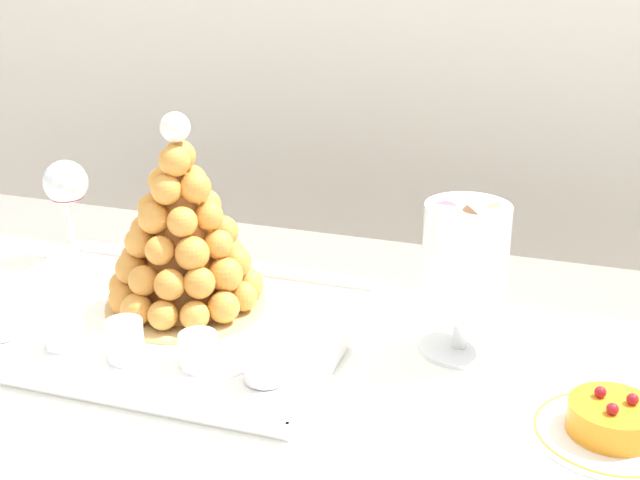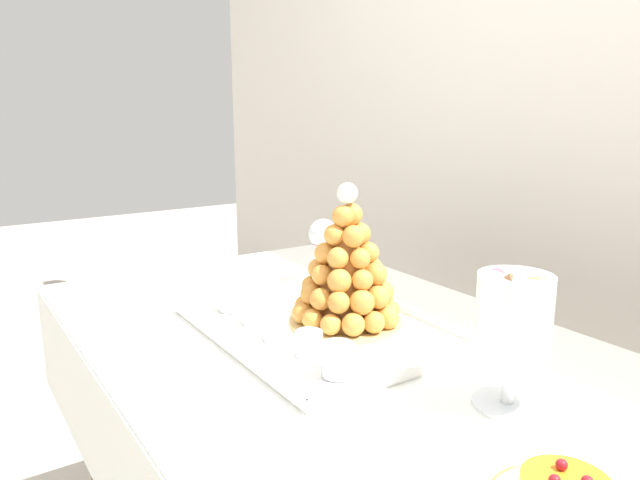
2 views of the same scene
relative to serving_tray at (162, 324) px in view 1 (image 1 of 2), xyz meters
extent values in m
cylinder|color=brown|center=(-0.58, 0.35, -0.40)|extent=(0.04, 0.04, 0.74)
cube|color=brown|center=(0.17, 0.00, -0.02)|extent=(1.61, 0.81, 0.02)
cube|color=white|center=(0.17, 0.00, -0.01)|extent=(1.67, 0.87, 0.00)
cube|color=white|center=(0.17, 0.44, -0.14)|extent=(1.67, 0.01, 0.26)
cube|color=white|center=(0.00, 0.00, 0.00)|extent=(0.55, 0.42, 0.01)
cube|color=white|center=(0.00, -0.21, 0.01)|extent=(0.55, 0.01, 0.02)
cube|color=white|center=(0.00, 0.21, 0.01)|extent=(0.55, 0.01, 0.02)
cube|color=white|center=(-0.27, 0.00, 0.01)|extent=(0.01, 0.42, 0.02)
cube|color=white|center=(0.27, 0.00, 0.01)|extent=(0.01, 0.42, 0.02)
cylinder|color=white|center=(0.00, 0.00, 0.00)|extent=(0.38, 0.38, 0.00)
cylinder|color=tan|center=(0.01, 0.06, 0.01)|extent=(0.24, 0.24, 0.01)
cone|color=#C07832|center=(0.01, 0.06, 0.13)|extent=(0.16, 0.16, 0.24)
sphere|color=gold|center=(0.10, 0.06, 0.03)|extent=(0.04, 0.04, 0.04)
sphere|color=gold|center=(0.09, 0.10, 0.03)|extent=(0.05, 0.05, 0.05)
sphere|color=gold|center=(0.06, 0.13, 0.03)|extent=(0.04, 0.04, 0.04)
sphere|color=gold|center=(0.02, 0.15, 0.03)|extent=(0.05, 0.05, 0.05)
sphere|color=gold|center=(-0.02, 0.14, 0.04)|extent=(0.05, 0.05, 0.05)
sphere|color=gold|center=(-0.06, 0.12, 0.03)|extent=(0.05, 0.05, 0.05)
sphere|color=gold|center=(-0.08, 0.08, 0.03)|extent=(0.05, 0.05, 0.05)
sphere|color=gold|center=(-0.08, 0.04, 0.03)|extent=(0.05, 0.05, 0.05)
sphere|color=gold|center=(-0.06, 0.00, 0.03)|extent=(0.05, 0.05, 0.05)
sphere|color=gold|center=(-0.02, -0.03, 0.03)|extent=(0.05, 0.05, 0.05)
sphere|color=gold|center=(0.02, -0.03, 0.03)|extent=(0.04, 0.04, 0.04)
sphere|color=gold|center=(0.06, -0.02, 0.03)|extent=(0.04, 0.04, 0.04)
sphere|color=gold|center=(0.09, 0.01, 0.04)|extent=(0.05, 0.05, 0.05)
sphere|color=gold|center=(0.08, 0.08, 0.08)|extent=(0.05, 0.05, 0.05)
sphere|color=gold|center=(0.06, 0.12, 0.07)|extent=(0.05, 0.05, 0.05)
sphere|color=gold|center=(0.02, 0.13, 0.07)|extent=(0.05, 0.05, 0.05)
sphere|color=gold|center=(-0.03, 0.13, 0.07)|extent=(0.04, 0.04, 0.04)
sphere|color=gold|center=(-0.06, 0.09, 0.07)|extent=(0.05, 0.05, 0.05)
sphere|color=gold|center=(-0.07, 0.05, 0.08)|extent=(0.05, 0.05, 0.05)
sphere|color=gold|center=(-0.05, 0.01, 0.08)|extent=(0.05, 0.05, 0.05)
sphere|color=gold|center=(-0.02, -0.01, 0.07)|extent=(0.04, 0.04, 0.04)
sphere|color=gold|center=(0.03, -0.02, 0.07)|extent=(0.04, 0.04, 0.04)
sphere|color=gold|center=(0.06, 0.00, 0.08)|extent=(0.05, 0.05, 0.05)
sphere|color=gold|center=(0.09, 0.04, 0.07)|extent=(0.05, 0.05, 0.05)
sphere|color=gold|center=(0.06, 0.10, 0.12)|extent=(0.05, 0.05, 0.05)
sphere|color=gold|center=(0.02, 0.12, 0.12)|extent=(0.05, 0.05, 0.05)
sphere|color=gold|center=(-0.03, 0.10, 0.11)|extent=(0.04, 0.04, 0.04)
sphere|color=gold|center=(-0.05, 0.06, 0.12)|extent=(0.05, 0.05, 0.05)
sphere|color=gold|center=(-0.04, 0.02, 0.12)|extent=(0.05, 0.05, 0.05)
sphere|color=gold|center=(0.01, 0.00, 0.12)|extent=(0.04, 0.04, 0.04)
sphere|color=gold|center=(0.05, 0.01, 0.11)|extent=(0.05, 0.05, 0.05)
sphere|color=gold|center=(0.07, 0.05, 0.11)|extent=(0.04, 0.04, 0.04)
sphere|color=gold|center=(0.03, 0.10, 0.16)|extent=(0.04, 0.04, 0.04)
sphere|color=gold|center=(-0.01, 0.10, 0.16)|extent=(0.05, 0.05, 0.05)
sphere|color=gold|center=(-0.03, 0.06, 0.16)|extent=(0.04, 0.04, 0.04)
sphere|color=gold|center=(-0.01, 0.02, 0.16)|extent=(0.04, 0.04, 0.04)
sphere|color=gold|center=(0.03, 0.02, 0.16)|extent=(0.04, 0.04, 0.04)
sphere|color=gold|center=(0.05, 0.06, 0.15)|extent=(0.04, 0.04, 0.04)
sphere|color=gold|center=(0.02, 0.09, 0.19)|extent=(0.05, 0.05, 0.05)
sphere|color=gold|center=(-0.02, 0.06, 0.20)|extent=(0.04, 0.04, 0.04)
sphere|color=gold|center=(0.01, 0.03, 0.20)|extent=(0.04, 0.04, 0.04)
sphere|color=gold|center=(0.04, 0.05, 0.20)|extent=(0.05, 0.05, 0.05)
sphere|color=gold|center=(0.01, 0.07, 0.24)|extent=(0.05, 0.05, 0.05)
sphere|color=gold|center=(0.01, 0.05, 0.23)|extent=(0.04, 0.04, 0.04)
sphere|color=white|center=(0.01, 0.06, 0.28)|extent=(0.04, 0.04, 0.04)
cylinder|color=silver|center=(-0.09, -0.10, 0.03)|extent=(0.05, 0.05, 0.06)
cylinder|color=#F4EAC6|center=(-0.09, -0.10, 0.02)|extent=(0.05, 0.05, 0.02)
cylinder|color=white|center=(-0.09, -0.10, 0.04)|extent=(0.05, 0.05, 0.02)
sphere|color=brown|center=(-0.10, -0.09, 0.05)|extent=(0.02, 0.02, 0.02)
cylinder|color=silver|center=(0.01, -0.11, 0.03)|extent=(0.05, 0.05, 0.06)
cylinder|color=brown|center=(0.01, -0.11, 0.02)|extent=(0.04, 0.04, 0.02)
cylinder|color=#8C603D|center=(0.01, -0.11, 0.04)|extent=(0.04, 0.04, 0.02)
sphere|color=brown|center=(0.00, -0.11, 0.05)|extent=(0.01, 0.01, 0.01)
cylinder|color=silver|center=(0.11, -0.10, 0.03)|extent=(0.05, 0.05, 0.05)
cylinder|color=#F4EAC6|center=(0.11, -0.10, 0.01)|extent=(0.05, 0.05, 0.02)
cylinder|color=white|center=(0.11, -0.10, 0.03)|extent=(0.05, 0.05, 0.01)
sphere|color=brown|center=(0.10, -0.09, 0.04)|extent=(0.01, 0.01, 0.01)
cylinder|color=silver|center=(0.20, -0.10, 0.03)|extent=(0.06, 0.06, 0.06)
cylinder|color=gold|center=(0.20, -0.10, 0.02)|extent=(0.05, 0.05, 0.02)
cylinder|color=#EAC166|center=(0.20, -0.10, 0.04)|extent=(0.05, 0.05, 0.02)
sphere|color=brown|center=(0.20, -0.09, 0.05)|extent=(0.02, 0.02, 0.02)
cylinder|color=white|center=(0.42, 0.07, 0.00)|extent=(0.11, 0.11, 0.01)
cylinder|color=white|center=(0.42, 0.07, 0.03)|extent=(0.02, 0.02, 0.06)
cylinder|color=white|center=(0.42, 0.07, 0.13)|extent=(0.11, 0.11, 0.15)
cylinder|color=#72B2E0|center=(0.45, 0.07, 0.08)|extent=(0.06, 0.04, 0.06)
cylinder|color=#D199D8|center=(0.41, 0.09, 0.08)|extent=(0.04, 0.04, 0.03)
cylinder|color=#72B2E0|center=(0.41, 0.05, 0.08)|extent=(0.05, 0.05, 0.05)
cylinder|color=#72B2E0|center=(0.44, 0.09, 0.10)|extent=(0.04, 0.04, 0.03)
cylinder|color=brown|center=(0.41, 0.07, 0.10)|extent=(0.05, 0.04, 0.05)
cylinder|color=#72B2E0|center=(0.42, 0.04, 0.10)|extent=(0.06, 0.05, 0.05)
cylinder|color=#E54C47|center=(0.43, 0.08, 0.11)|extent=(0.04, 0.04, 0.04)
cylinder|color=#F9A54C|center=(0.41, 0.06, 0.11)|extent=(0.05, 0.04, 0.04)
cylinder|color=#72B2E0|center=(0.43, 0.06, 0.11)|extent=(0.05, 0.04, 0.04)
cylinder|color=#D199D8|center=(0.42, 0.09, 0.13)|extent=(0.05, 0.04, 0.05)
cylinder|color=#D199D8|center=(0.40, 0.06, 0.13)|extent=(0.04, 0.05, 0.05)
cylinder|color=#E54C47|center=(0.43, 0.05, 0.13)|extent=(0.04, 0.04, 0.03)
cylinder|color=#72B2E0|center=(0.45, 0.07, 0.13)|extent=(0.05, 0.04, 0.04)
cylinder|color=#D199D8|center=(0.41, 0.08, 0.15)|extent=(0.04, 0.04, 0.02)
cylinder|color=#D199D8|center=(0.41, 0.05, 0.15)|extent=(0.05, 0.04, 0.06)
cylinder|color=#72B2E0|center=(0.43, 0.06, 0.15)|extent=(0.05, 0.05, 0.02)
cylinder|color=#9ED860|center=(0.44, 0.09, 0.15)|extent=(0.05, 0.04, 0.04)
cylinder|color=#D199D8|center=(0.41, 0.08, 0.17)|extent=(0.05, 0.05, 0.04)
cylinder|color=#F9A54C|center=(0.42, 0.05, 0.17)|extent=(0.06, 0.04, 0.06)
cylinder|color=brown|center=(0.44, 0.06, 0.17)|extent=(0.05, 0.04, 0.05)
cylinder|color=yellow|center=(0.42, 0.09, 0.17)|extent=(0.05, 0.05, 0.03)
cylinder|color=pink|center=(0.39, 0.06, 0.19)|extent=(0.04, 0.04, 0.04)
cylinder|color=brown|center=(0.43, 0.05, 0.19)|extent=(0.06, 0.05, 0.06)
cylinder|color=#9ED860|center=(0.44, 0.08, 0.19)|extent=(0.05, 0.05, 0.05)
cylinder|color=#72B2E0|center=(0.41, 0.09, 0.19)|extent=(0.05, 0.05, 0.05)
cylinder|color=white|center=(0.62, -0.08, 0.00)|extent=(0.18, 0.18, 0.01)
torus|color=gold|center=(0.62, -0.08, 0.00)|extent=(0.18, 0.18, 0.00)
cylinder|color=orange|center=(0.62, -0.08, 0.02)|extent=(0.10, 0.10, 0.04)
sphere|color=#A51923|center=(0.64, -0.07, 0.04)|extent=(0.01, 0.01, 0.01)
sphere|color=#A51923|center=(0.61, -0.07, 0.04)|extent=(0.01, 0.01, 0.01)
sphere|color=#A51923|center=(0.62, -0.10, 0.04)|extent=(0.01, 0.01, 0.01)
cylinder|color=silver|center=(-0.27, 0.19, 0.00)|extent=(0.06, 0.06, 0.00)
cylinder|color=silver|center=(-0.27, 0.19, 0.05)|extent=(0.01, 0.01, 0.10)
sphere|color=silver|center=(-0.27, 0.19, 0.13)|extent=(0.08, 0.08, 0.08)
cylinder|color=maroon|center=(-0.27, 0.19, 0.12)|extent=(0.05, 0.05, 0.04)
camera|label=1|loc=(0.57, -0.99, 0.57)|focal=48.31mm
camera|label=2|loc=(0.96, -0.64, 0.45)|focal=33.17mm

